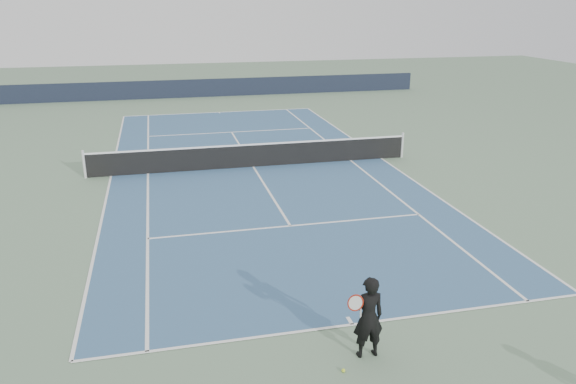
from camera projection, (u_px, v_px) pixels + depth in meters
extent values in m
plane|color=slate|center=(253.00, 167.00, 22.49)|extent=(80.00, 80.00, 0.00)
cube|color=#35597F|center=(253.00, 167.00, 22.49)|extent=(10.97, 23.77, 0.01)
cylinder|color=silver|center=(84.00, 164.00, 20.93)|extent=(0.10, 0.10, 1.07)
cylinder|color=silver|center=(402.00, 145.00, 23.70)|extent=(0.10, 0.10, 1.07)
cube|color=black|center=(253.00, 156.00, 22.34)|extent=(12.80, 0.03, 0.90)
cube|color=white|center=(253.00, 145.00, 22.19)|extent=(12.80, 0.04, 0.06)
cube|color=black|center=(209.00, 88.00, 38.77)|extent=(30.00, 0.25, 1.20)
imported|color=black|center=(368.00, 317.00, 10.32)|extent=(0.63, 0.46, 1.63)
torus|color=#9D1D0D|center=(355.00, 303.00, 10.09)|extent=(0.34, 0.18, 0.36)
cylinder|color=white|center=(355.00, 303.00, 10.09)|extent=(0.29, 0.14, 0.32)
cylinder|color=white|center=(361.00, 314.00, 10.23)|extent=(0.08, 0.13, 0.27)
sphere|color=#C9E22E|center=(343.00, 370.00, 10.08)|extent=(0.07, 0.07, 0.07)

